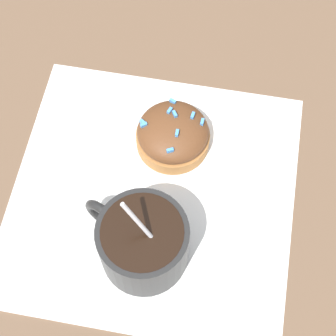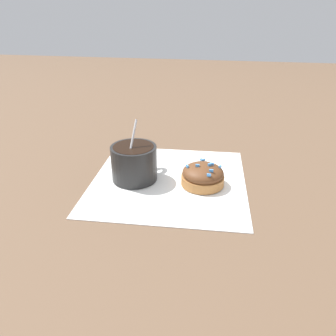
{
  "view_description": "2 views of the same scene",
  "coord_description": "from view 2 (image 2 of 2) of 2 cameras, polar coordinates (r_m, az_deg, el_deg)",
  "views": [
    {
      "loc": [
        -0.22,
        -0.07,
        0.53
      ],
      "look_at": [
        0.02,
        -0.01,
        0.04
      ],
      "focal_mm": 60.0,
      "sensor_mm": 36.0,
      "label": 1
    },
    {
      "loc": [
        0.09,
        -0.53,
        0.3
      ],
      "look_at": [
        0.0,
        -0.02,
        0.04
      ],
      "focal_mm": 35.0,
      "sensor_mm": 36.0,
      "label": 2
    }
  ],
  "objects": [
    {
      "name": "coffee_cup",
      "position": [
        0.61,
        -5.85,
        1.22
      ],
      "size": [
        0.08,
        0.11,
        0.11
      ],
      "color": "black",
      "rests_on": "paper_napkin"
    },
    {
      "name": "ground_plane",
      "position": [
        0.62,
        0.16,
        -2.22
      ],
      "size": [
        3.0,
        3.0,
        0.0
      ],
      "primitive_type": "plane",
      "color": "brown"
    },
    {
      "name": "paper_napkin",
      "position": [
        0.62,
        0.16,
        -2.1
      ],
      "size": [
        0.3,
        0.3,
        0.0
      ],
      "color": "white",
      "rests_on": "ground_plane"
    },
    {
      "name": "frosted_pastry",
      "position": [
        0.6,
        6.08,
        -1.3
      ],
      "size": [
        0.08,
        0.08,
        0.04
      ],
      "color": "#B2753D",
      "rests_on": "paper_napkin"
    }
  ]
}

